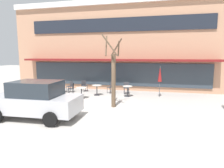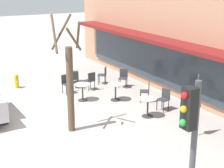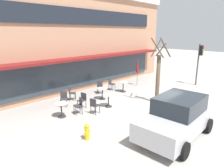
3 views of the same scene
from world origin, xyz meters
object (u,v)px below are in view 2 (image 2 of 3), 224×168
(cafe_table_near_wall, at_px, (116,89))
(cafe_chair_2, at_px, (164,98))
(fire_hydrant, at_px, (17,81))
(cafe_table_by_tree, at_px, (148,104))
(cafe_table_mid_patio, at_px, (72,73))
(street_tree, at_px, (70,82))
(cafe_chair_5, at_px, (66,82))
(patio_umbrella_green_folded, at_px, (198,91))
(cafe_chair_0, at_px, (103,74))
(cafe_chair_1, at_px, (123,77))
(cafe_table_streetside, at_px, (83,89))
(cafe_chair_4, at_px, (74,78))
(cafe_chair_3, at_px, (90,80))
(traffic_light_pole, at_px, (190,138))
(cafe_chair_6, at_px, (146,90))

(cafe_table_near_wall, height_order, cafe_chair_2, cafe_chair_2)
(cafe_table_near_wall, height_order, fire_hydrant, cafe_table_near_wall)
(cafe_table_by_tree, xyz_separation_m, cafe_table_mid_patio, (-5.70, -0.71, 0.00))
(street_tree, height_order, fire_hydrant, street_tree)
(cafe_chair_5, bearing_deg, patio_umbrella_green_folded, 17.42)
(cafe_chair_0, xyz_separation_m, cafe_chair_1, (0.95, 0.60, 0.00))
(cafe_chair_5, bearing_deg, cafe_table_near_wall, 37.05)
(cafe_table_streetside, bearing_deg, patio_umbrella_green_folded, 19.26)
(cafe_chair_4, xyz_separation_m, cafe_chair_5, (0.54, -0.63, 0.00))
(cafe_chair_4, bearing_deg, cafe_chair_0, 88.23)
(cafe_chair_0, relative_size, cafe_chair_3, 1.00)
(street_tree, bearing_deg, cafe_chair_4, 155.12)
(cafe_table_mid_patio, bearing_deg, cafe_chair_4, -17.67)
(cafe_chair_0, bearing_deg, cafe_table_by_tree, -7.07)
(cafe_table_streetside, xyz_separation_m, street_tree, (2.64, -1.67, 1.28))
(cafe_table_by_tree, height_order, traffic_light_pole, traffic_light_pole)
(cafe_chair_0, distance_m, street_tree, 5.88)
(patio_umbrella_green_folded, relative_size, cafe_chair_4, 2.47)
(cafe_table_streetside, bearing_deg, cafe_chair_1, 107.78)
(cafe_chair_2, height_order, street_tree, street_tree)
(cafe_table_streetside, distance_m, cafe_chair_6, 2.79)
(cafe_chair_0, bearing_deg, cafe_table_near_wall, -16.25)
(cafe_chair_0, bearing_deg, cafe_chair_4, -91.77)
(cafe_chair_1, distance_m, cafe_chair_4, 2.41)
(cafe_table_streetside, height_order, patio_umbrella_green_folded, patio_umbrella_green_folded)
(patio_umbrella_green_folded, height_order, cafe_chair_1, patio_umbrella_green_folded)
(cafe_table_mid_patio, height_order, street_tree, street_tree)
(cafe_table_mid_patio, relative_size, cafe_chair_6, 0.85)
(cafe_chair_4, relative_size, fire_hydrant, 1.26)
(cafe_table_near_wall, distance_m, cafe_table_mid_patio, 3.49)
(cafe_table_by_tree, height_order, cafe_chair_4, cafe_chair_4)
(cafe_chair_5, bearing_deg, cafe_table_streetside, 9.75)
(patio_umbrella_green_folded, distance_m, traffic_light_pole, 5.09)
(cafe_table_near_wall, height_order, cafe_chair_0, cafe_chair_0)
(cafe_chair_1, bearing_deg, cafe_chair_5, -99.39)
(street_tree, relative_size, fire_hydrant, 5.74)
(cafe_chair_6, height_order, traffic_light_pole, traffic_light_pole)
(cafe_chair_1, distance_m, cafe_chair_3, 1.67)
(cafe_table_streetside, bearing_deg, cafe_chair_5, -170.25)
(cafe_chair_2, distance_m, cafe_chair_6, 1.20)
(traffic_light_pole, bearing_deg, cafe_chair_6, 150.27)
(cafe_table_near_wall, relative_size, cafe_chair_4, 0.85)
(cafe_table_streetside, bearing_deg, traffic_light_pole, -11.45)
(cafe_table_by_tree, bearing_deg, cafe_chair_2, 104.47)
(cafe_chair_5, bearing_deg, cafe_chair_1, 80.61)
(cafe_table_streetside, distance_m, cafe_table_by_tree, 3.26)
(cafe_table_near_wall, relative_size, street_tree, 0.19)
(cafe_table_near_wall, distance_m, cafe_chair_4, 2.67)
(cafe_table_by_tree, bearing_deg, cafe_chair_6, 146.66)
(cafe_chair_3, distance_m, fire_hydrant, 3.67)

